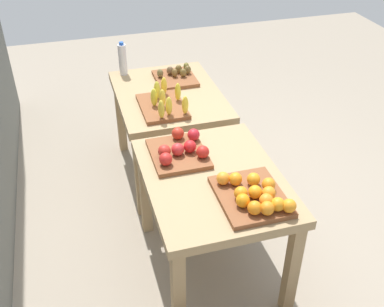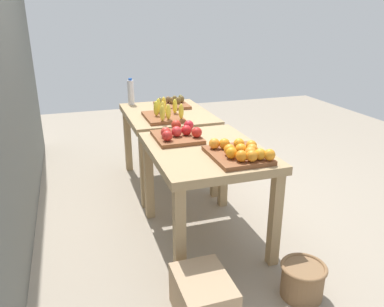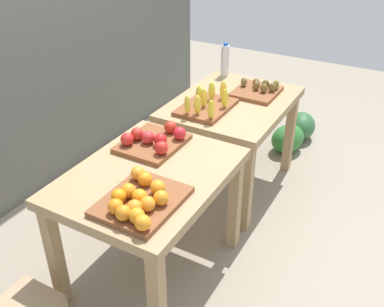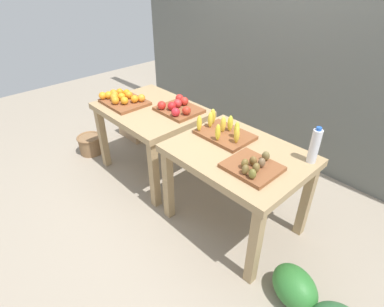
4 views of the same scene
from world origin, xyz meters
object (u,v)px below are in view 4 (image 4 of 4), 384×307
Objects in this scene: wicker_basket at (90,144)px; display_table_right at (238,164)px; banana_crate at (223,131)px; water_bottle at (315,146)px; apple_bin at (178,108)px; watermelon_pile at (314,305)px; display_table_left at (151,117)px; kiwi_bin at (253,166)px; orange_bin at (122,99)px; cardboard_produce_box at (136,126)px.

display_table_right is at bearing 10.25° from wicker_basket.
water_bottle is at bearing 15.21° from banana_crate.
wicker_basket is at bearing -155.75° from apple_bin.
wicker_basket is (-2.84, -0.08, -0.01)m from watermelon_pile.
display_table_left is 1.00× the size of display_table_right.
banana_crate is (-0.24, 0.09, 0.16)m from display_table_right.
display_table_left is at bearing -152.68° from apple_bin.
apple_bin is at bearing 27.32° from display_table_left.
banana_crate is (0.88, 0.09, 0.16)m from display_table_left.
display_table_right reaches higher than watermelon_pile.
watermelon_pile is (0.47, -0.54, -0.76)m from water_bottle.
banana_crate reaches higher than wicker_basket.
water_bottle reaches higher than banana_crate.
kiwi_bin is 0.97m from watermelon_pile.
orange_bin reaches higher than display_table_right.
apple_bin is at bearing -8.98° from cardboard_produce_box.
wicker_basket is (-1.07, -0.48, -0.68)m from apple_bin.
kiwi_bin is 1.26× the size of wicker_basket.
apple_bin is 1.43× the size of wicker_basket.
apple_bin is 1.36m from wicker_basket.
display_table_left is 2.56× the size of apple_bin.
water_bottle reaches higher than orange_bin.
orange_bin reaches higher than cardboard_produce_box.
wicker_basket is (-0.81, -0.35, -0.53)m from display_table_left.
apple_bin is (0.26, 0.13, 0.15)m from display_table_left.
display_table_left reaches higher than cardboard_produce_box.
watermelon_pile is (0.91, -0.27, -0.51)m from display_table_right.
banana_crate is at bearing 162.74° from watermelon_pile.
banana_crate reaches higher than kiwi_bin.
display_table_right is 3.65× the size of wicker_basket.
cardboard_produce_box is (-0.79, 0.30, -0.51)m from display_table_left.
kiwi_bin is (0.46, -0.21, -0.02)m from banana_crate.
display_table_right reaches higher than cardboard_produce_box.
cardboard_produce_box is (-2.36, 0.02, -0.75)m from water_bottle.
display_table_left is 0.35m from orange_bin.
banana_crate is 0.72m from water_bottle.
orange_bin is 1.01× the size of banana_crate.
banana_crate is at bearing 11.38° from orange_bin.
orange_bin reaches higher than wicker_basket.
watermelon_pile is at bearing -17.26° from banana_crate.
apple_bin is 0.92× the size of banana_crate.
water_bottle is 0.70× the size of cardboard_produce_box.
banana_crate reaches higher than apple_bin.
orange_bin is 0.60m from apple_bin.
watermelon_pile is 2.52× the size of wicker_basket.
display_table_right is at bearing -147.83° from water_bottle.
water_bottle reaches higher than wicker_basket.
wicker_basket is at bearing -169.75° from display_table_right.
display_table_right is 1.42m from orange_bin.
banana_crate reaches higher than watermelon_pile.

